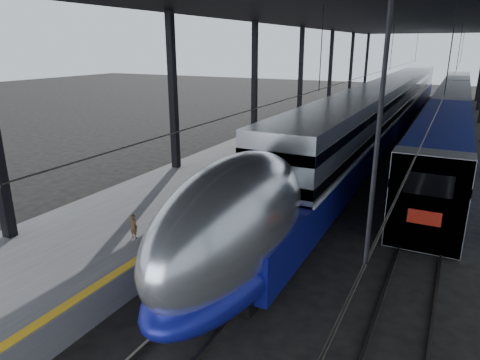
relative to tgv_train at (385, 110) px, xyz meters
The scene contains 8 objects.
ground 24.66m from the tgv_train, 94.67° to the right, with size 160.00×160.00×0.00m, color black.
platform 7.27m from the tgv_train, 140.78° to the right, with size 6.00×80.00×1.00m, color #4C4C4F.
yellow_strip 5.35m from the tgv_train, 121.03° to the right, with size 0.30×80.00×0.01m, color gold.
rails 5.51m from the tgv_train, 60.88° to the right, with size 6.52×80.00×0.16m.
canopy 8.35m from the tgv_train, 91.27° to the right, with size 18.00×75.00×9.47m.
tgv_train is the anchor object (origin of this frame).
second_train 7.01m from the tgv_train, 44.50° to the left, with size 2.71×56.05×3.73m.
child 27.92m from the tgv_train, 97.88° to the right, with size 0.32×0.21×0.87m, color #473117.
Camera 1 is at (7.55, -13.52, 7.35)m, focal length 32.00 mm.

